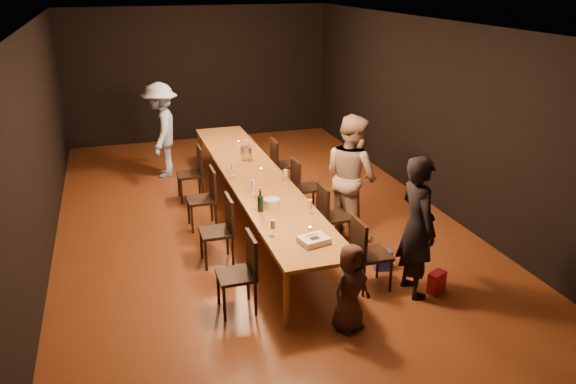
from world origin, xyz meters
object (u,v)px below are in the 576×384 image
object	(u,v)px
birthday_cake	(314,240)
woman_birthday	(417,227)
table	(255,178)
ice_bucket	(246,153)
child	(350,288)
plate_stack	(272,203)
chair_left_3	(190,174)
man_blue	(162,130)
champagne_bottle	(260,200)
chair_right_2	(307,187)
chair_left_1	(216,231)
chair_right_1	(335,216)
chair_left_0	(236,274)
chair_right_0	(372,253)
woman_tan	(351,176)
chair_right_3	(285,164)
chair_left_2	(201,199)

from	to	relation	value
birthday_cake	woman_birthday	bearing A→B (deg)	-22.03
table	ice_bucket	bearing A→B (deg)	85.84
ice_bucket	woman_birthday	bearing A→B (deg)	-70.62
child	plate_stack	world-z (taller)	child
chair_left_3	man_blue	xyz separation A→B (m)	(-0.30, 1.39, 0.43)
champagne_bottle	birthday_cake	bearing A→B (deg)	-71.95
table	chair_right_2	size ratio (longest dim) A/B	6.45
table	birthday_cake	xyz separation A→B (m)	(0.07, -2.45, 0.09)
chair_left_1	champagne_bottle	distance (m)	0.75
chair_right_1	chair_left_0	world-z (taller)	same
table	chair_right_0	bearing A→B (deg)	-70.50
chair_right_0	woman_tan	distance (m)	1.62
chair_left_3	woman_birthday	bearing A→B (deg)	-151.02
child	birthday_cake	world-z (taller)	child
chair_right_2	birthday_cake	distance (m)	2.60
table	birthday_cake	bearing A→B (deg)	-88.43
chair_right_1	champagne_bottle	xyz separation A→B (m)	(-1.13, -0.18, 0.45)
chair_right_2	chair_left_0	bearing A→B (deg)	-35.31
champagne_bottle	chair_left_1	bearing A→B (deg)	162.16
chair_left_1	chair_left_0	bearing A→B (deg)	-180.00
chair_right_2	chair_left_1	world-z (taller)	same
child	plate_stack	bearing A→B (deg)	78.53
table	chair_right_3	xyz separation A→B (m)	(0.85, 1.20, -0.24)
chair_right_2	chair_left_2	size ratio (longest dim) A/B	1.00
chair_right_0	chair_right_2	distance (m)	2.40
chair_right_0	birthday_cake	size ratio (longest dim) A/B	2.50
chair_right_2	chair_left_1	xyz separation A→B (m)	(-1.70, -1.20, 0.00)
chair_left_3	ice_bucket	distance (m)	1.06
woman_birthday	birthday_cake	bearing A→B (deg)	81.10
chair_left_3	ice_bucket	world-z (taller)	ice_bucket
table	chair_left_1	xyz separation A→B (m)	(-0.85, -1.20, -0.24)
chair_right_2	child	bearing A→B (deg)	-10.93
woman_tan	child	size ratio (longest dim) A/B	1.81
man_blue	champagne_bottle	size ratio (longest dim) A/B	5.35
chair_left_2	champagne_bottle	world-z (taller)	champagne_bottle
chair_left_3	chair_left_0	bearing A→B (deg)	-180.00
chair_left_3	birthday_cake	world-z (taller)	chair_left_3
table	ice_bucket	world-z (taller)	ice_bucket
champagne_bottle	chair_right_3	bearing A→B (deg)	66.34
chair_right_0	champagne_bottle	bearing A→B (deg)	-131.95
woman_tan	plate_stack	size ratio (longest dim) A/B	8.40
birthday_cake	woman_tan	bearing A→B (deg)	41.20
chair_left_2	man_blue	distance (m)	2.64
table	woman_birthday	distance (m)	2.96
chair_left_2	woman_tan	size ratio (longest dim) A/B	0.51
chair_left_0	ice_bucket	world-z (taller)	ice_bucket
child	plate_stack	size ratio (longest dim) A/B	4.64
woman_birthday	child	distance (m)	1.20
man_blue	child	distance (m)	5.89
birthday_cake	plate_stack	xyz separation A→B (m)	(-0.17, 1.16, 0.02)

